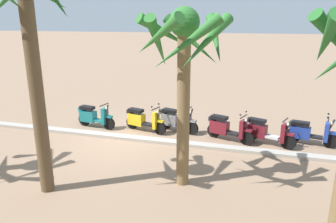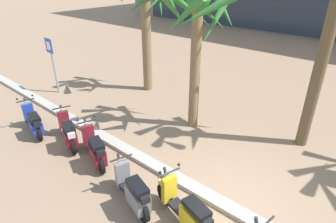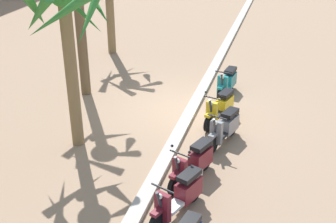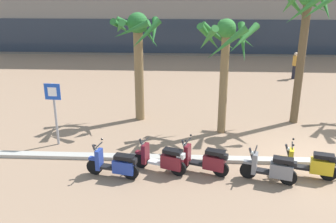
{
  "view_description": "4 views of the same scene",
  "coord_description": "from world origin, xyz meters",
  "views": [
    {
      "loc": [
        -4.67,
        9.91,
        4.25
      ],
      "look_at": [
        -1.9,
        0.19,
        1.31
      ],
      "focal_mm": 33.7,
      "sensor_mm": 36.0,
      "label": 1
    },
    {
      "loc": [
        2.03,
        -4.65,
        4.94
      ],
      "look_at": [
        -2.49,
        0.58,
        1.4
      ],
      "focal_mm": 29.83,
      "sensor_mm": 36.0,
      "label": 2
    },
    {
      "loc": [
        -12.67,
        -2.94,
        6.29
      ],
      "look_at": [
        -2.91,
        -0.2,
        1.34
      ],
      "focal_mm": 47.11,
      "sensor_mm": 36.0,
      "label": 3
    },
    {
      "loc": [
        -4.4,
        -11.63,
        5.81
      ],
      "look_at": [
        -5.08,
        1.34,
        1.23
      ],
      "focal_mm": 39.09,
      "sensor_mm": 36.0,
      "label": 4
    }
  ],
  "objects": [
    {
      "name": "ground_plane",
      "position": [
        0.0,
        0.0,
        0.0
      ],
      "size": [
        200.0,
        200.0,
        0.0
      ],
      "primitive_type": "plane",
      "color": "#93755B"
    },
    {
      "name": "curb_strip",
      "position": [
        0.0,
        -0.2,
        0.06
      ],
      "size": [
        60.0,
        0.36,
        0.12
      ],
      "primitive_type": "cube",
      "color": "#ADA89E",
      "rests_on": "ground"
    },
    {
      "name": "scooter_blue_gap_after_mid",
      "position": [
        -6.56,
        -1.49,
        0.44
      ],
      "size": [
        1.73,
        0.68,
        1.17
      ],
      "color": "black",
      "rests_on": "ground"
    },
    {
      "name": "scooter_maroon_mid_front",
      "position": [
        -5.09,
        -1.11,
        0.46
      ],
      "size": [
        1.78,
        0.87,
        1.04
      ],
      "color": "black",
      "rests_on": "ground"
    },
    {
      "name": "scooter_maroon_second_in_line",
      "position": [
        -3.74,
        -1.11,
        0.47
      ],
      "size": [
        1.75,
        0.85,
        1.17
      ],
      "color": "black",
      "rests_on": "ground"
    },
    {
      "name": "scooter_grey_mid_centre",
      "position": [
        -1.71,
        -1.54,
        0.46
      ],
      "size": [
        1.68,
        0.76,
        1.04
      ],
      "color": "black",
      "rests_on": "ground"
    },
    {
      "name": "scooter_yellow_last_in_row",
      "position": [
        -0.44,
        -1.21,
        0.46
      ],
      "size": [
        1.81,
        0.77,
        1.17
      ],
      "color": "black",
      "rests_on": "ground"
    },
    {
      "name": "scooter_teal_tail_end",
      "position": [
        1.65,
        -1.09,
        0.46
      ],
      "size": [
        1.75,
        0.62,
        1.04
      ],
      "color": "black",
      "rests_on": "ground"
    },
    {
      "name": "palm_tree_mid_walkway",
      "position": [
        -2.92,
        2.44,
        3.46
      ],
      "size": [
        2.42,
        2.51,
        4.57
      ],
      "color": "olive",
      "rests_on": "ground"
    },
    {
      "name": "palm_tree_near_sign",
      "position": [
        0.35,
        3.73,
        4.25
      ],
      "size": [
        2.06,
        2.19,
        5.67
      ],
      "color": "brown",
      "rests_on": "ground"
    }
  ]
}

